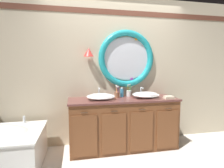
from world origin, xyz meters
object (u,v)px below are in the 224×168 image
sink_basin_left (101,97)px  toothbrush_holder_right (129,93)px  sink_basin_right (146,95)px  folded_hand_towel (169,97)px  soap_dispenser (122,92)px  toothbrush_holder_left (117,94)px

sink_basin_left → toothbrush_holder_right: (0.53, 0.21, 0.01)m
sink_basin_right → folded_hand_towel: size_ratio=2.82×
sink_basin_right → toothbrush_holder_right: toothbrush_holder_right is taller
folded_hand_towel → soap_dispenser: bearing=154.9°
toothbrush_holder_right → sink_basin_right: bearing=-41.0°
toothbrush_holder_left → toothbrush_holder_right: 0.25m
sink_basin_left → toothbrush_holder_left: 0.32m
sink_basin_left → folded_hand_towel: bearing=-7.2°
toothbrush_holder_left → folded_hand_towel: (0.83, -0.26, -0.03)m
sink_basin_left → toothbrush_holder_right: 0.57m
toothbrush_holder_left → soap_dispenser: bearing=34.8°
sink_basin_left → toothbrush_holder_right: bearing=21.1°
toothbrush_holder_left → sink_basin_left: bearing=-157.8°
soap_dispenser → folded_hand_towel: bearing=-25.1°
soap_dispenser → toothbrush_holder_right: bearing=4.7°
soap_dispenser → folded_hand_towel: soap_dispenser is taller
toothbrush_holder_right → soap_dispenser: (-0.13, -0.01, 0.02)m
toothbrush_holder_left → toothbrush_holder_right: bearing=19.8°
sink_basin_right → soap_dispenser: soap_dispenser is taller
sink_basin_left → sink_basin_right: bearing=0.0°
sink_basin_left → toothbrush_holder_left: (0.29, 0.12, 0.00)m
sink_basin_left → soap_dispenser: size_ratio=2.63×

